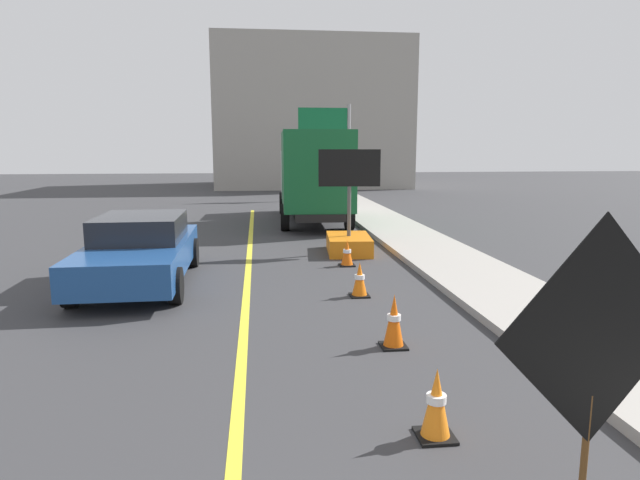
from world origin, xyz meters
TOP-DOWN VIEW (x-y plane):
  - sidewalk_curb at (4.78, 6.00)m, footprint 2.11×48.00m
  - lane_center_stripe at (0.00, 6.00)m, footprint 0.14×36.00m
  - roadwork_sign at (2.53, 3.14)m, footprint 1.61×0.34m
  - arrow_board_trailer at (2.61, 13.82)m, footprint 1.60×1.88m
  - box_truck at (2.28, 19.87)m, footprint 2.63×7.41m
  - pickup_car at (-2.15, 11.04)m, footprint 2.07×4.74m
  - highway_guide_sign at (4.33, 28.93)m, footprint 2.79×0.18m
  - far_building_block at (4.04, 39.85)m, footprint 13.14×9.55m
  - traffic_cone_near_sign at (1.90, 4.51)m, footprint 0.36×0.36m
  - traffic_cone_mid_lane at (2.09, 6.91)m, footprint 0.36×0.36m
  - traffic_cone_far_lane at (2.10, 9.56)m, footprint 0.36×0.36m
  - traffic_cone_curbside at (2.30, 12.22)m, footprint 0.36×0.36m

SIDE VIEW (x-z plane):
  - lane_center_stripe at x=0.00m, z-range 0.00..0.01m
  - sidewalk_curb at x=4.78m, z-range 0.00..0.14m
  - traffic_cone_curbside at x=2.30m, z-range -0.01..0.61m
  - traffic_cone_far_lane at x=2.10m, z-range -0.01..0.64m
  - traffic_cone_near_sign at x=1.90m, z-range -0.01..0.69m
  - traffic_cone_mid_lane at x=2.09m, z-range -0.01..0.75m
  - arrow_board_trailer at x=2.61m, z-range -0.87..1.83m
  - pickup_car at x=-2.15m, z-range 0.01..1.39m
  - roadwork_sign at x=2.53m, z-range 0.30..2.64m
  - box_truck at x=2.28m, z-range 0.15..3.44m
  - highway_guide_sign at x=4.33m, z-range 0.92..5.92m
  - far_building_block at x=4.04m, z-range 0.00..9.90m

